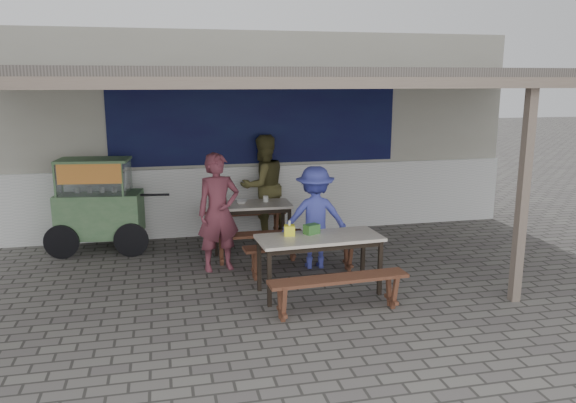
{
  "coord_description": "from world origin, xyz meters",
  "views": [
    {
      "loc": [
        -1.84,
        -6.67,
        2.68
      ],
      "look_at": [
        -0.12,
        0.9,
        1.0
      ],
      "focal_mm": 35.0,
      "sensor_mm": 36.0,
      "label": 1
    }
  ],
  "objects_px": {
    "vendor_cart": "(98,202)",
    "tissue_box": "(289,230)",
    "patron_wall_side": "(263,186)",
    "donation_box": "(312,229)",
    "table_left": "(251,209)",
    "condiment_bowl": "(241,202)",
    "patron_street_side": "(218,212)",
    "condiment_jar": "(266,199)",
    "bench_left_wall": "(246,218)",
    "patron_right_table": "(315,217)",
    "bench_right_wall": "(303,251)",
    "bench_left_street": "(257,241)",
    "table_right": "(319,242)",
    "bench_right_street": "(339,286)"
  },
  "relations": [
    {
      "from": "bench_right_street",
      "to": "tissue_box",
      "type": "xyz_separation_m",
      "value": [
        -0.39,
        0.83,
        0.47
      ]
    },
    {
      "from": "bench_left_wall",
      "to": "tissue_box",
      "type": "distance_m",
      "value": 2.72
    },
    {
      "from": "donation_box",
      "to": "condiment_jar",
      "type": "distance_m",
      "value": 2.06
    },
    {
      "from": "table_left",
      "to": "condiment_bowl",
      "type": "distance_m",
      "value": 0.19
    },
    {
      "from": "bench_left_wall",
      "to": "table_left",
      "type": "bearing_deg",
      "value": -90.0
    },
    {
      "from": "patron_right_table",
      "to": "donation_box",
      "type": "height_order",
      "value": "patron_right_table"
    },
    {
      "from": "bench_left_street",
      "to": "bench_right_wall",
      "type": "relative_size",
      "value": 0.82
    },
    {
      "from": "tissue_box",
      "to": "condiment_jar",
      "type": "distance_m",
      "value": 2.06
    },
    {
      "from": "patron_right_table",
      "to": "condiment_bowl",
      "type": "height_order",
      "value": "patron_right_table"
    },
    {
      "from": "table_right",
      "to": "patron_wall_side",
      "type": "xyz_separation_m",
      "value": [
        -0.2,
        2.86,
        0.21
      ]
    },
    {
      "from": "patron_wall_side",
      "to": "donation_box",
      "type": "relative_size",
      "value": 9.45
    },
    {
      "from": "table_left",
      "to": "patron_right_table",
      "type": "xyz_separation_m",
      "value": [
        0.76,
        -1.09,
        0.07
      ]
    },
    {
      "from": "table_right",
      "to": "bench_left_wall",
      "type": "bearing_deg",
      "value": 97.55
    },
    {
      "from": "bench_left_street",
      "to": "table_right",
      "type": "distance_m",
      "value": 1.53
    },
    {
      "from": "bench_right_street",
      "to": "vendor_cart",
      "type": "relative_size",
      "value": 0.88
    },
    {
      "from": "table_left",
      "to": "bench_left_street",
      "type": "height_order",
      "value": "table_left"
    },
    {
      "from": "patron_right_table",
      "to": "condiment_jar",
      "type": "xyz_separation_m",
      "value": [
        -0.5,
        1.18,
        0.05
      ]
    },
    {
      "from": "bench_left_wall",
      "to": "donation_box",
      "type": "xyz_separation_m",
      "value": [
        0.46,
        -2.67,
        0.48
      ]
    },
    {
      "from": "patron_street_side",
      "to": "tissue_box",
      "type": "relative_size",
      "value": 12.82
    },
    {
      "from": "bench_left_street",
      "to": "bench_right_wall",
      "type": "xyz_separation_m",
      "value": [
        0.53,
        -0.69,
        0.01
      ]
    },
    {
      "from": "vendor_cart",
      "to": "condiment_bowl",
      "type": "distance_m",
      "value": 2.24
    },
    {
      "from": "patron_wall_side",
      "to": "tissue_box",
      "type": "xyz_separation_m",
      "value": [
        -0.16,
        -2.73,
        -0.07
      ]
    },
    {
      "from": "vendor_cart",
      "to": "donation_box",
      "type": "height_order",
      "value": "vendor_cart"
    },
    {
      "from": "table_left",
      "to": "patron_right_table",
      "type": "bearing_deg",
      "value": -53.3
    },
    {
      "from": "bench_left_street",
      "to": "patron_street_side",
      "type": "distance_m",
      "value": 0.8
    },
    {
      "from": "table_left",
      "to": "tissue_box",
      "type": "distance_m",
      "value": 1.98
    },
    {
      "from": "tissue_box",
      "to": "condiment_bowl",
      "type": "distance_m",
      "value": 2.05
    },
    {
      "from": "table_right",
      "to": "bench_right_street",
      "type": "bearing_deg",
      "value": -90.0
    },
    {
      "from": "tissue_box",
      "to": "table_left",
      "type": "bearing_deg",
      "value": 95.38
    },
    {
      "from": "patron_street_side",
      "to": "patron_wall_side",
      "type": "height_order",
      "value": "patron_wall_side"
    },
    {
      "from": "patron_wall_side",
      "to": "tissue_box",
      "type": "relative_size",
      "value": 13.44
    },
    {
      "from": "table_left",
      "to": "condiment_jar",
      "type": "distance_m",
      "value": 0.31
    },
    {
      "from": "table_right",
      "to": "condiment_jar",
      "type": "height_order",
      "value": "condiment_jar"
    },
    {
      "from": "bench_left_wall",
      "to": "bench_right_wall",
      "type": "distance_m",
      "value": 2.16
    },
    {
      "from": "bench_right_wall",
      "to": "condiment_bowl",
      "type": "bearing_deg",
      "value": 110.94
    },
    {
      "from": "patron_wall_side",
      "to": "donation_box",
      "type": "height_order",
      "value": "patron_wall_side"
    },
    {
      "from": "bench_right_street",
      "to": "donation_box",
      "type": "xyz_separation_m",
      "value": [
        -0.1,
        0.83,
        0.47
      ]
    },
    {
      "from": "donation_box",
      "to": "condiment_bowl",
      "type": "distance_m",
      "value": 2.11
    },
    {
      "from": "bench_left_wall",
      "to": "bench_right_wall",
      "type": "height_order",
      "value": "same"
    },
    {
      "from": "table_right",
      "to": "bench_right_wall",
      "type": "height_order",
      "value": "table_right"
    },
    {
      "from": "condiment_bowl",
      "to": "patron_street_side",
      "type": "bearing_deg",
      "value": -115.77
    },
    {
      "from": "table_left",
      "to": "patron_wall_side",
      "type": "height_order",
      "value": "patron_wall_side"
    },
    {
      "from": "vendor_cart",
      "to": "tissue_box",
      "type": "distance_m",
      "value": 3.47
    },
    {
      "from": "condiment_bowl",
      "to": "bench_right_wall",
      "type": "bearing_deg",
      "value": -66.03
    },
    {
      "from": "bench_left_street",
      "to": "patron_wall_side",
      "type": "bearing_deg",
      "value": 77.72
    },
    {
      "from": "bench_right_wall",
      "to": "donation_box",
      "type": "distance_m",
      "value": 0.73
    },
    {
      "from": "table_right",
      "to": "condiment_jar",
      "type": "xyz_separation_m",
      "value": [
        -0.28,
        2.19,
        0.12
      ]
    },
    {
      "from": "donation_box",
      "to": "condiment_jar",
      "type": "height_order",
      "value": "donation_box"
    },
    {
      "from": "bench_left_wall",
      "to": "patron_wall_side",
      "type": "bearing_deg",
      "value": 10.99
    },
    {
      "from": "table_left",
      "to": "donation_box",
      "type": "xyz_separation_m",
      "value": [
        0.48,
        -1.96,
        0.15
      ]
    }
  ]
}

